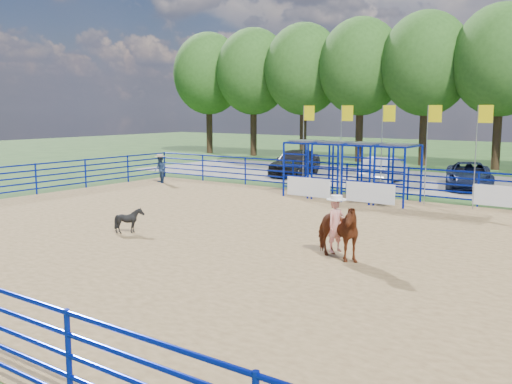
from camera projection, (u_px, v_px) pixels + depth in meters
ground at (287, 243)px, 17.32m from camera, size 120.00×120.00×0.00m
arena_dirt at (287, 243)px, 17.32m from camera, size 30.00×20.00×0.02m
gravel_strip at (455, 184)px, 31.00m from camera, size 40.00×10.00×0.01m
horse_and_rider at (336, 227)px, 15.31m from camera, size 2.02×1.45×2.47m
calf at (129, 220)px, 18.61m from camera, size 0.78×0.70×0.84m
spectator_cowboy at (160, 169)px, 31.13m from camera, size 0.90×0.83×1.55m
car_a at (295, 162)px, 34.74m from camera, size 2.80×5.13×1.65m
car_b at (384, 170)px, 31.28m from camera, size 1.87×4.48×1.44m
car_c at (469, 176)px, 29.04m from camera, size 3.52×5.24×1.34m
perimeter_fence at (287, 219)px, 17.21m from camera, size 30.10×20.10×1.50m
chute_assembly at (358, 172)px, 25.35m from camera, size 19.32×2.41×4.20m
treeline at (502, 55)px, 37.16m from camera, size 56.40×6.40×11.24m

